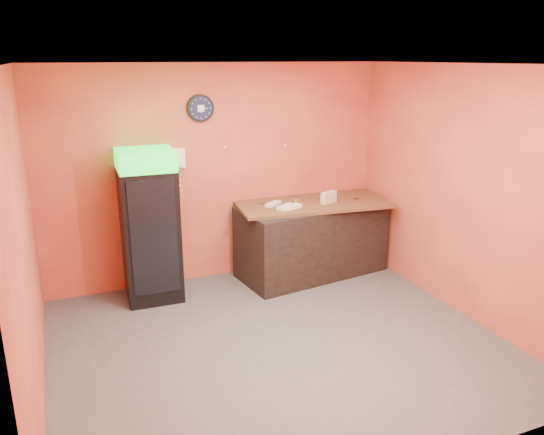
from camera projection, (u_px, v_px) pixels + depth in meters
floor at (278, 344)px, 5.52m from camera, size 4.50×4.50×0.00m
back_wall at (218, 174)px, 6.87m from camera, size 4.50×0.02×2.80m
left_wall at (23, 246)px, 4.28m from camera, size 0.02×4.00×2.80m
right_wall at (463, 193)px, 5.93m from camera, size 0.02×4.00×2.80m
ceiling at (279, 64)px, 4.70m from camera, size 4.50×4.00×0.02m
beverage_cooler at (151, 228)px, 6.32m from camera, size 0.67×0.68×1.84m
prep_counter at (312, 239)px, 7.18m from camera, size 2.05×1.12×0.98m
wall_clock at (200, 108)px, 6.52m from camera, size 0.34×0.06×0.34m
wall_phone at (179, 158)px, 6.57m from camera, size 0.13×0.11×0.25m
butcher_paper at (312, 203)px, 7.03m from camera, size 2.09×1.14×0.04m
sub_roll_stack at (329, 197)px, 6.96m from camera, size 0.25×0.16×0.15m
wrapped_sandwich_left at (286, 207)px, 6.73m from camera, size 0.29×0.24×0.04m
wrapped_sandwich_mid at (290, 207)px, 6.71m from camera, size 0.32×0.20×0.04m
wrapped_sandwich_right at (273, 204)px, 6.86m from camera, size 0.26×0.23×0.04m
kitchen_tool at (296, 202)px, 6.92m from camera, size 0.06×0.06×0.06m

